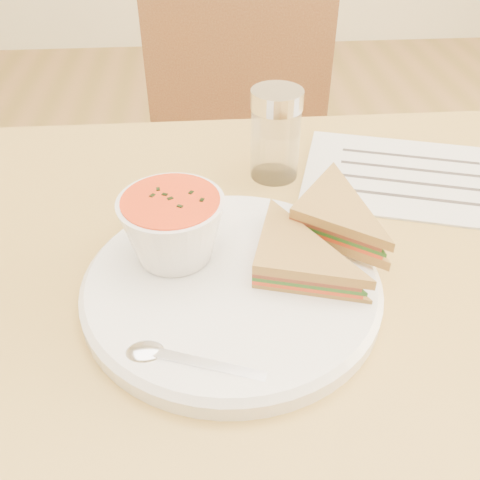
{
  "coord_description": "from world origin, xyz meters",
  "views": [
    {
      "loc": [
        -0.13,
        -0.43,
        1.12
      ],
      "look_at": [
        -0.09,
        -0.02,
        0.8
      ],
      "focal_mm": 40.0,
      "sensor_mm": 36.0,
      "label": 1
    }
  ],
  "objects_px": {
    "dining_table": "(300,448)",
    "condiment_shaker": "(275,135)",
    "soup_bowl": "(173,231)",
    "chair_far": "(227,220)",
    "plate": "(232,286)"
  },
  "relations": [
    {
      "from": "chair_far",
      "to": "soup_bowl",
      "type": "bearing_deg",
      "value": 92.71
    },
    {
      "from": "soup_bowl",
      "to": "condiment_shaker",
      "type": "height_order",
      "value": "condiment_shaker"
    },
    {
      "from": "dining_table",
      "to": "condiment_shaker",
      "type": "relative_size",
      "value": 8.5
    },
    {
      "from": "condiment_shaker",
      "to": "plate",
      "type": "bearing_deg",
      "value": -107.88
    },
    {
      "from": "plate",
      "to": "condiment_shaker",
      "type": "relative_size",
      "value": 2.51
    },
    {
      "from": "condiment_shaker",
      "to": "dining_table",
      "type": "bearing_deg",
      "value": -79.84
    },
    {
      "from": "chair_far",
      "to": "condiment_shaker",
      "type": "bearing_deg",
      "value": 110.11
    },
    {
      "from": "chair_far",
      "to": "plate",
      "type": "xyz_separation_m",
      "value": [
        -0.02,
        -0.54,
        0.31
      ]
    },
    {
      "from": "dining_table",
      "to": "plate",
      "type": "relative_size",
      "value": 3.38
    },
    {
      "from": "plate",
      "to": "soup_bowl",
      "type": "height_order",
      "value": "soup_bowl"
    },
    {
      "from": "chair_far",
      "to": "plate",
      "type": "height_order",
      "value": "chair_far"
    },
    {
      "from": "dining_table",
      "to": "condiment_shaker",
      "type": "xyz_separation_m",
      "value": [
        -0.03,
        0.18,
        0.43
      ]
    },
    {
      "from": "plate",
      "to": "condiment_shaker",
      "type": "bearing_deg",
      "value": 72.12
    },
    {
      "from": "soup_bowl",
      "to": "chair_far",
      "type": "bearing_deg",
      "value": 81.05
    },
    {
      "from": "dining_table",
      "to": "soup_bowl",
      "type": "distance_m",
      "value": 0.46
    }
  ]
}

